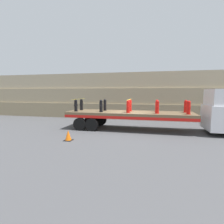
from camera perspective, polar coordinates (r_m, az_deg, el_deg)
name	(u,v)px	position (r m, az deg, el deg)	size (l,w,h in m)	color
ground_plane	(129,129)	(13.27, 5.53, -5.68)	(120.00, 120.00, 0.00)	#474749
rock_cliff	(137,96)	(19.16, 8.10, 5.24)	(60.00, 3.30, 4.79)	gray
flatbed_trailer	(122,115)	(13.17, 3.14, -0.97)	(9.24, 2.55, 1.33)	brown
fire_hydrant_black_near_0	(76,106)	(13.62, -11.72, 2.09)	(0.30, 0.50, 0.91)	black
fire_hydrant_black_far_0	(81,105)	(14.60, -9.95, 2.41)	(0.30, 0.50, 0.91)	black
fire_hydrant_black_near_1	(101,106)	(12.91, -3.59, 1.97)	(0.30, 0.50, 0.91)	black
fire_hydrant_black_far_1	(105,105)	(13.94, -2.32, 2.31)	(0.30, 0.50, 0.91)	black
fire_hydrant_red_near_2	(128,106)	(12.48, 5.29, 1.80)	(0.30, 0.50, 0.91)	red
fire_hydrant_red_far_2	(130,105)	(13.54, 5.91, 2.16)	(0.30, 0.50, 0.91)	red
fire_hydrant_red_near_3	(157,107)	(12.37, 14.55, 1.58)	(0.30, 0.50, 0.91)	red
fire_hydrant_red_far_3	(157,106)	(13.44, 14.45, 1.96)	(0.30, 0.50, 0.91)	red
fire_hydrant_red_near_4	(189,108)	(12.58, 23.75, 1.32)	(0.30, 0.50, 0.91)	red
fire_hydrant_red_far_4	(186,106)	(13.63, 22.93, 1.71)	(0.30, 0.50, 0.91)	red
cargo_strap_rear	(79,99)	(14.08, -10.85, 4.17)	(0.05, 2.64, 0.01)	yellow
cargo_strap_middle	(129,100)	(12.98, 5.63, 4.07)	(0.05, 2.64, 0.01)	yellow
traffic_cone	(68,135)	(10.51, -14.10, -7.41)	(0.47, 0.47, 0.62)	black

